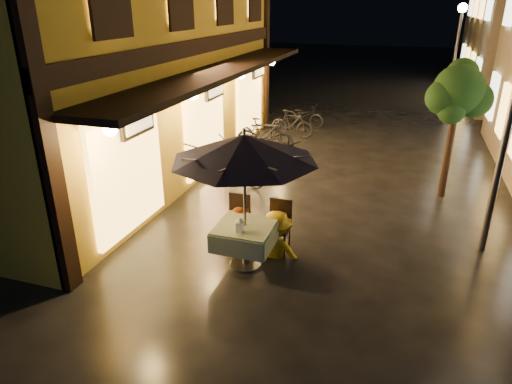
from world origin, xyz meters
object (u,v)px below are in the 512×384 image
(cafe_table, at_px, (245,235))
(person_orange, at_px, (238,209))
(person_yellow, at_px, (277,213))
(table_lantern, at_px, (240,224))
(bicycle_0, at_px, (235,164))
(patio_umbrella, at_px, (244,148))

(cafe_table, relative_size, person_orange, 0.62)
(cafe_table, bearing_deg, person_yellow, 53.51)
(table_lantern, relative_size, bicycle_0, 0.13)
(patio_umbrella, xyz_separation_m, bicycle_0, (-1.54, 3.65, -1.64))
(cafe_table, height_order, table_lantern, table_lantern)
(patio_umbrella, height_order, person_yellow, patio_umbrella)
(person_yellow, bearing_deg, person_orange, 0.21)
(patio_umbrella, xyz_separation_m, person_orange, (-0.33, 0.55, -1.34))
(cafe_table, distance_m, person_yellow, 0.71)
(person_orange, bearing_deg, bicycle_0, -83.84)
(bicycle_0, bearing_deg, patio_umbrella, -135.21)
(table_lantern, distance_m, bicycle_0, 4.22)
(table_lantern, bearing_deg, person_yellow, 63.20)
(table_lantern, relative_size, person_yellow, 0.15)
(person_yellow, xyz_separation_m, bicycle_0, (-1.94, 3.11, -0.31))
(cafe_table, xyz_separation_m, table_lantern, (0.00, -0.25, 0.33))
(bicycle_0, bearing_deg, person_orange, -136.73)
(table_lantern, height_order, bicycle_0, table_lantern)
(cafe_table, relative_size, bicycle_0, 0.52)
(cafe_table, relative_size, patio_umbrella, 0.40)
(cafe_table, relative_size, table_lantern, 3.96)
(patio_umbrella, distance_m, person_yellow, 1.49)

